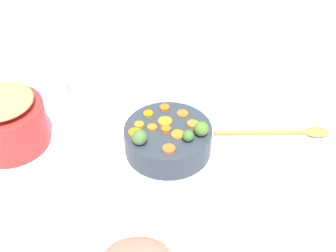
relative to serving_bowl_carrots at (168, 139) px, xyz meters
name	(u,v)px	position (x,y,z in m)	size (l,w,h in m)	color
tabletop	(180,153)	(-0.03, -0.02, -0.05)	(2.40, 2.40, 0.02)	white
serving_bowl_carrots	(168,139)	(0.00, 0.00, 0.00)	(0.23, 0.23, 0.07)	#333E48
metal_pot	(7,125)	(0.36, 0.23, 0.03)	(0.21, 0.21, 0.12)	red
stuffing_mound	(0,101)	(0.36, 0.23, 0.11)	(0.17, 0.17, 0.04)	tan
carrot_slice_0	(165,108)	(0.06, -0.06, 0.04)	(0.03, 0.03, 0.01)	orange
carrot_slice_1	(183,114)	(0.00, -0.07, 0.04)	(0.03, 0.03, 0.01)	orange
carrot_slice_2	(139,125)	(0.07, 0.04, 0.04)	(0.03, 0.03, 0.01)	orange
carrot_slice_3	(149,113)	(0.08, -0.02, 0.04)	(0.03, 0.03, 0.01)	orange
carrot_slice_4	(193,124)	(-0.05, -0.05, 0.04)	(0.03, 0.03, 0.01)	orange
carrot_slice_5	(166,121)	(0.02, -0.02, 0.04)	(0.04, 0.04, 0.01)	orange
carrot_slice_6	(169,149)	(-0.05, 0.06, 0.04)	(0.03, 0.03, 0.01)	orange
carrot_slice_7	(135,133)	(0.06, 0.07, 0.04)	(0.03, 0.03, 0.01)	orange
carrot_slice_8	(178,135)	(-0.04, 0.01, 0.04)	(0.03, 0.03, 0.01)	orange
carrot_slice_9	(152,128)	(0.03, 0.02, 0.04)	(0.03, 0.03, 0.01)	orange
carrot_slice_10	(166,129)	(0.00, 0.01, 0.04)	(0.02, 0.02, 0.01)	orange
brussels_sprout_0	(140,137)	(0.03, 0.09, 0.06)	(0.04, 0.04, 0.04)	#507B3C
brussels_sprout_1	(188,136)	(-0.07, 0.01, 0.05)	(0.03, 0.03, 0.03)	#437934
brussels_sprout_2	(201,129)	(-0.08, -0.03, 0.06)	(0.04, 0.04, 0.04)	#57882E
wooden_spoon	(293,132)	(-0.25, -0.26, -0.03)	(0.28, 0.22, 0.01)	#B88F46
casserole_dish	(105,85)	(0.30, -0.08, 0.01)	(0.23, 0.23, 0.09)	white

